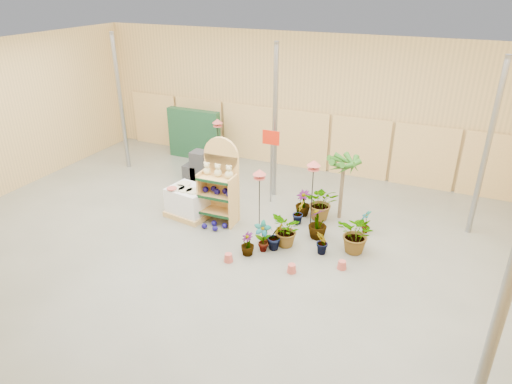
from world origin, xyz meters
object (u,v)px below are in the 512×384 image
display_shelf (220,184)px  bird_table_front (259,174)px  pallet_stack (189,202)px  potted_plant_2 (287,231)px

display_shelf → bird_table_front: size_ratio=1.35×
pallet_stack → potted_plant_2: (3.04, -0.42, 0.03)m
potted_plant_2 → display_shelf: bearing=165.0°
pallet_stack → display_shelf: bearing=18.1°
display_shelf → bird_table_front: bearing=-7.5°
display_shelf → pallet_stack: bearing=-172.7°
display_shelf → bird_table_front: display_shelf is taller
bird_table_front → potted_plant_2: 1.56m
display_shelf → potted_plant_2: display_shelf is taller
display_shelf → pallet_stack: 1.14m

